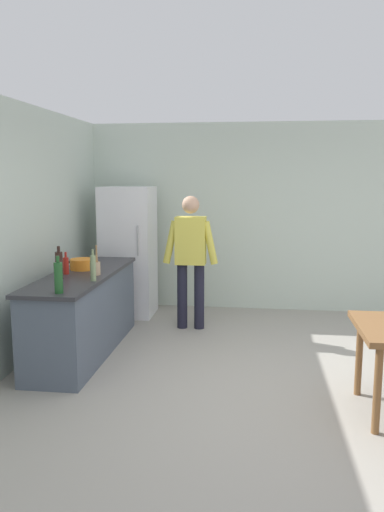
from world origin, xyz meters
TOP-DOWN VIEW (x-y plane):
  - ground_plane at (0.00, 0.00)m, footprint 14.00×14.00m
  - wall_back at (0.00, 3.00)m, footprint 6.40×0.12m
  - wall_left at (-2.60, 0.20)m, footprint 0.12×5.60m
  - kitchen_counter at (-2.00, 0.80)m, footprint 0.64×2.20m
  - refrigerator at (-1.90, 2.40)m, footprint 0.70×0.67m
  - person at (-0.95, 1.85)m, footprint 0.70×0.22m
  - cooking_pot at (-2.07, 1.00)m, footprint 0.40×0.28m
  - utensil_jar at (-1.82, 0.70)m, footprint 0.11×0.11m
  - bottle_sauce_red at (-2.15, 0.71)m, footprint 0.06×0.06m
  - bottle_wine_green at (-1.88, -0.15)m, footprint 0.08×0.08m
  - bottle_wine_dark at (-2.12, 0.45)m, footprint 0.08×0.08m
  - bottle_vinegar_tall at (-1.75, 0.41)m, footprint 0.06×0.06m

SIDE VIEW (x-z plane):
  - ground_plane at x=0.00m, z-range 0.00..0.00m
  - kitchen_counter at x=-2.00m, z-range 0.00..0.90m
  - refrigerator at x=-1.90m, z-range 0.00..1.80m
  - cooking_pot at x=-2.07m, z-range 0.90..1.02m
  - person at x=-0.95m, z-range 0.13..1.83m
  - utensil_jar at x=-1.82m, z-range 0.82..1.14m
  - bottle_sauce_red at x=-2.15m, z-range 0.88..1.12m
  - bottle_vinegar_tall at x=-1.75m, z-range 0.88..1.20m
  - bottle_wine_green at x=-1.88m, z-range 0.88..1.22m
  - bottle_wine_dark at x=-2.12m, z-range 0.88..1.22m
  - wall_back at x=0.00m, z-range 0.00..2.70m
  - wall_left at x=-2.60m, z-range 0.00..2.70m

